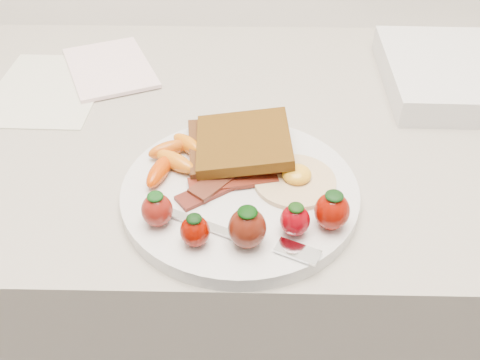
{
  "coord_description": "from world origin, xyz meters",
  "views": [
    {
      "loc": [
        0.01,
        1.08,
        1.32
      ],
      "look_at": [
        -0.0,
        1.54,
        0.93
      ],
      "focal_mm": 40.0,
      "sensor_mm": 36.0,
      "label": 1
    }
  ],
  "objects": [
    {
      "name": "paper_sheet",
      "position": [
        -0.29,
        1.77,
        0.9
      ],
      "size": [
        0.16,
        0.21,
        0.0
      ],
      "primitive_type": "cube",
      "rotation": [
        0.0,
        0.0,
        -0.02
      ],
      "color": "silver",
      "rests_on": "counter"
    },
    {
      "name": "bacon_strips",
      "position": [
        -0.02,
        1.54,
        0.92
      ],
      "size": [
        0.12,
        0.11,
        0.01
      ],
      "color": "black",
      "rests_on": "plate"
    },
    {
      "name": "strawberries",
      "position": [
        0.01,
        1.46,
        0.94
      ],
      "size": [
        0.21,
        0.06,
        0.05
      ],
      "color": "maroon",
      "rests_on": "plate"
    },
    {
      "name": "toast_lower",
      "position": [
        -0.01,
        1.6,
        0.93
      ],
      "size": [
        0.12,
        0.12,
        0.01
      ],
      "primitive_type": "cube",
      "rotation": [
        0.0,
        0.0,
        0.12
      ],
      "color": "black",
      "rests_on": "plate"
    },
    {
      "name": "baby_carrots",
      "position": [
        -0.08,
        1.58,
        0.93
      ],
      "size": [
        0.08,
        0.11,
        0.02
      ],
      "color": "#BF530E",
      "rests_on": "plate"
    },
    {
      "name": "fork",
      "position": [
        0.01,
        1.45,
        0.92
      ],
      "size": [
        0.16,
        0.08,
        0.0
      ],
      "color": "silver",
      "rests_on": "plate"
    },
    {
      "name": "counter",
      "position": [
        0.0,
        1.7,
        0.45
      ],
      "size": [
        2.0,
        0.6,
        0.9
      ],
      "primitive_type": "cube",
      "color": "gray",
      "rests_on": "ground"
    },
    {
      "name": "notepad",
      "position": [
        -0.21,
        1.83,
        0.91
      ],
      "size": [
        0.18,
        0.21,
        0.01
      ],
      "primitive_type": "cube",
      "rotation": [
        0.0,
        0.0,
        0.41
      ],
      "color": "silver",
      "rests_on": "paper_sheet"
    },
    {
      "name": "plate",
      "position": [
        -0.0,
        1.54,
        0.91
      ],
      "size": [
        0.27,
        0.27,
        0.02
      ],
      "primitive_type": "cylinder",
      "color": "silver",
      "rests_on": "counter"
    },
    {
      "name": "fried_egg",
      "position": [
        0.06,
        1.54,
        0.92
      ],
      "size": [
        0.11,
        0.11,
        0.02
      ],
      "color": "beige",
      "rests_on": "plate"
    },
    {
      "name": "toast_upper",
      "position": [
        0.0,
        1.59,
        0.94
      ],
      "size": [
        0.12,
        0.12,
        0.03
      ],
      "primitive_type": "cube",
      "rotation": [
        0.0,
        -0.1,
        0.06
      ],
      "color": "black",
      "rests_on": "toast_lower"
    }
  ]
}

